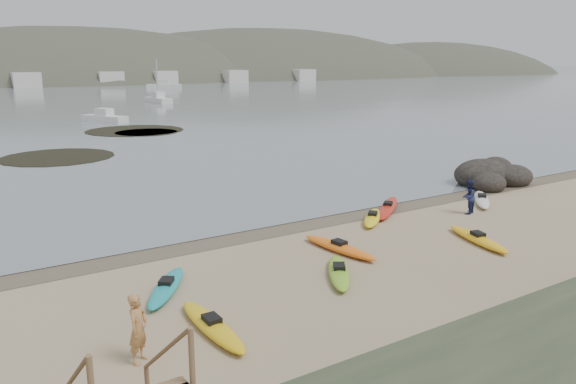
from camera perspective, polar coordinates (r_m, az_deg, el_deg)
ground at (r=25.68m, az=0.00°, el=-3.26°), size 600.00×600.00×0.00m
wet_sand at (r=25.44m, az=0.37°, el=-3.41°), size 60.00×60.00×0.00m
kayaks at (r=23.13m, az=8.07°, el=-4.84°), size 21.11×10.38×0.34m
person_west at (r=14.61m, az=-14.98°, el=-13.24°), size 0.77×0.76×1.80m
person_east at (r=28.53m, az=17.85°, el=-0.47°), size 1.00×0.89×1.69m
rock_cluster at (r=36.14m, az=19.95°, el=1.21°), size 5.36×3.95×1.85m
kelp_mats at (r=56.10m, az=-17.05°, el=5.25°), size 19.62×22.36×0.04m
far_hills at (r=222.24m, az=-19.14°, el=6.56°), size 550.00×135.00×80.00m
far_town at (r=166.88m, az=-26.69°, el=10.08°), size 199.00×5.00×4.00m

